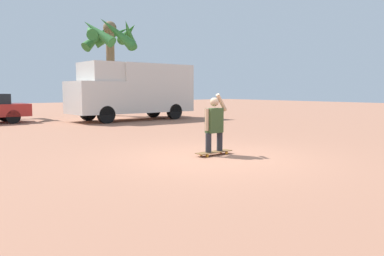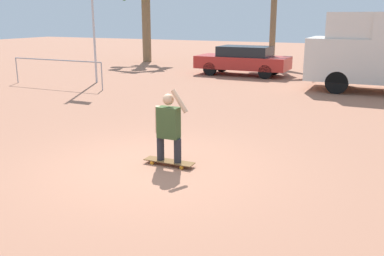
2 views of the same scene
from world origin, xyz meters
name	(u,v)px [view 1 (image 1 of 2)]	position (x,y,z in m)	size (l,w,h in m)	color
ground_plane	(214,158)	(0.00, 0.00, 0.00)	(80.00, 80.00, 0.00)	#A36B51
skateboard	(214,152)	(0.25, 0.27, 0.07)	(0.98, 0.25, 0.08)	brown
person_skateboarder	(214,122)	(0.25, 0.27, 0.79)	(0.68, 0.22, 1.38)	#28282D
camper_van	(134,89)	(4.21, 10.70, 1.58)	(6.35, 2.30, 2.88)	black
palm_tree_near_van	(110,39)	(4.80, 14.35, 4.55)	(3.66, 3.68, 5.74)	brown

